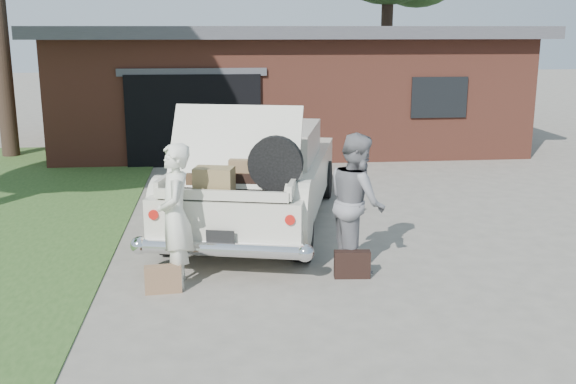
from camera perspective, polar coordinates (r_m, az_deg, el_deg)
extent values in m
plane|color=gray|center=(8.84, 0.40, -7.87)|extent=(90.00, 90.00, 0.00)
cube|color=brown|center=(19.84, -0.37, 8.63)|extent=(12.00, 7.00, 3.00)
cube|color=#4C4C51|center=(19.76, -0.37, 13.40)|extent=(12.80, 7.80, 0.30)
cube|color=black|center=(16.37, -7.97, 6.02)|extent=(3.20, 0.30, 2.20)
cube|color=#4C4C51|center=(16.19, -8.11, 10.02)|extent=(3.50, 0.12, 0.18)
cube|color=black|center=(17.11, 12.67, 7.83)|extent=(1.40, 0.08, 1.00)
cylinder|color=#38281E|center=(26.49, 8.32, 12.53)|extent=(0.44, 0.44, 5.56)
cube|color=beige|center=(11.46, -2.49, 0.78)|extent=(3.35, 5.87, 0.72)
cube|color=#BBB2A4|center=(11.66, -2.23, 4.19)|extent=(2.30, 2.58, 0.58)
cube|color=black|center=(12.68, -1.41, 4.87)|extent=(1.69, 0.49, 0.49)
cube|color=black|center=(10.64, -3.21, 3.15)|extent=(1.69, 0.49, 0.49)
cylinder|color=black|center=(10.01, -9.89, -3.26)|extent=(0.41, 0.77, 0.73)
cylinder|color=black|center=(9.61, 1.27, -3.77)|extent=(0.41, 0.77, 0.73)
cylinder|color=black|center=(13.52, -5.13, 1.32)|extent=(0.41, 0.77, 0.73)
cylinder|color=black|center=(13.23, 3.12, 1.08)|extent=(0.41, 0.77, 0.73)
cylinder|color=silver|center=(8.87, -5.71, -4.82)|extent=(2.25, 0.73, 0.20)
cylinder|color=#A5140F|center=(9.06, -11.25, -1.84)|extent=(0.16, 0.14, 0.13)
cylinder|color=#A5140F|center=(8.65, 0.20, -2.31)|extent=(0.16, 0.14, 0.13)
cube|color=black|center=(8.79, -5.77, -3.84)|extent=(0.37, 0.11, 0.19)
cube|color=black|center=(9.37, -4.79, 0.22)|extent=(1.95, 1.59, 0.04)
cube|color=beige|center=(9.57, -9.98, 1.02)|extent=(0.35, 1.20, 0.20)
cube|color=beige|center=(9.19, 0.59, 0.71)|extent=(0.35, 1.20, 0.20)
cube|color=beige|center=(8.78, -5.65, -0.28)|extent=(1.74, 0.48, 0.13)
cube|color=beige|center=(9.51, -4.50, 3.87)|extent=(1.97, 1.13, 1.10)
cube|color=#4F3722|center=(9.53, -6.61, 1.14)|extent=(0.67, 0.52, 0.19)
cube|color=olive|center=(9.03, -6.27, 0.97)|extent=(0.58, 0.45, 0.36)
cube|color=black|center=(9.47, -3.62, 1.16)|extent=(0.75, 0.58, 0.21)
cube|color=olive|center=(9.43, -3.24, 2.30)|extent=(0.61, 0.47, 0.19)
cylinder|color=black|center=(9.11, -1.06, 2.43)|extent=(0.77, 0.35, 0.75)
imported|color=silver|center=(8.66, -9.52, -2.02)|extent=(0.49, 0.71, 1.86)
imported|color=gray|center=(9.23, 5.84, -0.82)|extent=(0.83, 1.00, 1.89)
cube|color=#876344|center=(8.68, -10.52, -7.27)|extent=(0.47, 0.19, 0.35)
cube|color=black|center=(9.07, 5.45, -6.12)|extent=(0.49, 0.19, 0.37)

